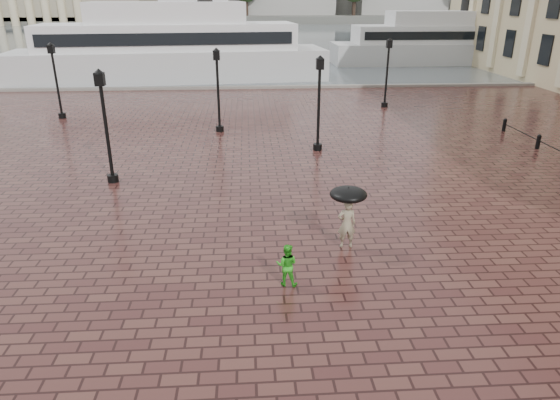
% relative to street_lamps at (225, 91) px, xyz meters
% --- Properties ---
extents(ground, '(300.00, 300.00, 0.00)m').
position_rel_street_lamps_xyz_m(ground, '(1.60, -17.60, -2.33)').
color(ground, '#381B19').
rests_on(ground, ground).
extents(harbour_water, '(240.00, 240.00, 0.00)m').
position_rel_street_lamps_xyz_m(harbour_water, '(1.60, 74.40, -2.33)').
color(harbour_water, '#495258').
rests_on(harbour_water, ground).
extents(quay_edge, '(80.00, 0.60, 0.30)m').
position_rel_street_lamps_xyz_m(quay_edge, '(1.60, 14.40, -2.33)').
color(quay_edge, slate).
rests_on(quay_edge, ground).
extents(far_shore, '(300.00, 60.00, 2.00)m').
position_rel_street_lamps_xyz_m(far_shore, '(1.60, 142.40, -1.33)').
color(far_shore, '#4C4C47').
rests_on(far_shore, ground).
extents(street_lamps, '(21.44, 14.44, 4.40)m').
position_rel_street_lamps_xyz_m(street_lamps, '(0.00, 0.00, 0.00)').
color(street_lamps, black).
rests_on(street_lamps, ground).
extents(adult_pedestrian, '(0.56, 0.38, 1.52)m').
position_rel_street_lamps_xyz_m(adult_pedestrian, '(4.06, -13.90, -1.57)').
color(adult_pedestrian, gray).
rests_on(adult_pedestrian, ground).
extents(child_pedestrian, '(0.65, 0.56, 1.17)m').
position_rel_street_lamps_xyz_m(child_pedestrian, '(2.10, -15.92, -1.74)').
color(child_pedestrian, green).
rests_on(child_pedestrian, ground).
extents(ferry_near, '(28.11, 9.32, 9.05)m').
position_rel_street_lamps_xyz_m(ferry_near, '(-5.55, 19.40, 0.39)').
color(ferry_near, '#B7B7B7').
rests_on(ferry_near, ground).
extents(ferry_far, '(23.32, 5.82, 7.63)m').
position_rel_street_lamps_xyz_m(ferry_far, '(22.51, 29.56, -0.03)').
color(ferry_far, '#B7B7B7').
rests_on(ferry_far, ground).
extents(umbrella, '(1.10, 1.10, 1.09)m').
position_rel_street_lamps_xyz_m(umbrella, '(4.06, -13.90, -0.61)').
color(umbrella, black).
rests_on(umbrella, ground).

